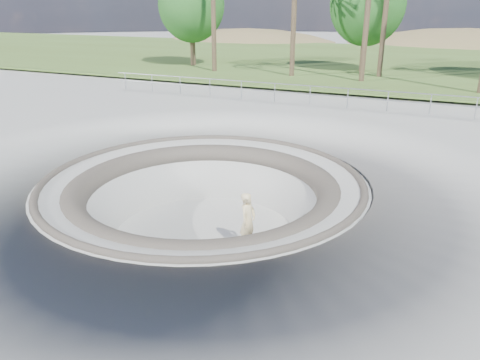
{
  "coord_description": "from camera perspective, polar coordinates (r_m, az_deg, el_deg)",
  "views": [
    {
      "loc": [
        6.75,
        -12.2,
        5.24
      ],
      "look_at": [
        0.98,
        0.7,
        -0.1
      ],
      "focal_mm": 35.0,
      "sensor_mm": 36.0,
      "label": 1
    }
  ],
  "objects": [
    {
      "name": "safety_railing",
      "position": [
        25.53,
        8.53,
        10.22
      ],
      "size": [
        25.0,
        0.06,
        1.03
      ],
      "color": "#979A9F",
      "rests_on": "ground"
    },
    {
      "name": "bushy_tree_mid",
      "position": [
        38.57,
        15.29,
        19.98
      ],
      "size": [
        5.62,
        5.11,
        8.11
      ],
      "color": "brown",
      "rests_on": "ground"
    },
    {
      "name": "skateboard",
      "position": [
        14.62,
        0.94,
        -8.25
      ],
      "size": [
        0.83,
        0.47,
        0.08
      ],
      "color": "brown",
      "rests_on": "ground"
    },
    {
      "name": "skate_bowl",
      "position": [
        15.63,
        -4.35,
        -6.25
      ],
      "size": [
        14.0,
        14.0,
        4.1
      ],
      "color": "#9F9F9A",
      "rests_on": "ground"
    },
    {
      "name": "skater",
      "position": [
        14.2,
        0.96,
        -5.01
      ],
      "size": [
        0.5,
        0.7,
        1.8
      ],
      "primitive_type": "imported",
      "rotation": [
        0.0,
        0.0,
        1.45
      ],
      "color": "beige",
      "rests_on": "skateboard"
    },
    {
      "name": "grass_strip",
      "position": [
        46.96,
        16.2,
        13.79
      ],
      "size": [
        180.0,
        36.0,
        0.12
      ],
      "color": "#455F26",
      "rests_on": "ground"
    },
    {
      "name": "bushy_tree_left",
      "position": [
        41.24,
        -5.96,
        20.5
      ],
      "size": [
        5.58,
        5.07,
        8.05
      ],
      "color": "brown",
      "rests_on": "ground"
    },
    {
      "name": "distant_hills",
      "position": [
        70.51,
        21.62,
        9.27
      ],
      "size": [
        103.2,
        45.0,
        28.6
      ],
      "color": "olive",
      "rests_on": "ground"
    },
    {
      "name": "ground",
      "position": [
        14.89,
        -4.53,
        0.04
      ],
      "size": [
        180.0,
        180.0,
        0.0
      ],
      "primitive_type": "plane",
      "color": "#9F9F9A",
      "rests_on": "ground"
    }
  ]
}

